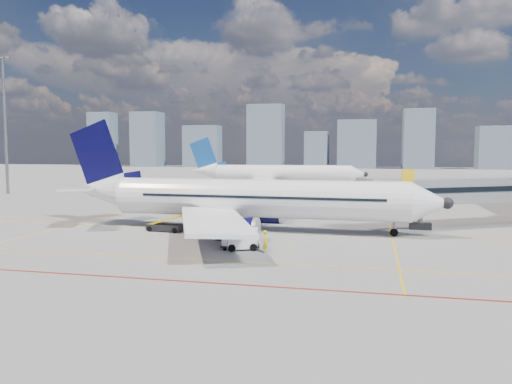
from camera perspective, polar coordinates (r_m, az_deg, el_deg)
ground at (r=43.29m, az=-3.29°, el=-6.09°), size 420.00×420.00×0.00m
apron_markings at (r=39.81m, az=-5.70°, el=-7.07°), size 90.00×35.12×0.01m
jet_bridge at (r=58.98m, az=24.29°, el=0.06°), size 23.55×15.78×6.30m
floodlight_mast_nw at (r=105.11m, az=-26.76°, el=7.25°), size 3.20×0.61×25.45m
distant_skyline at (r=230.95m, az=11.21°, el=5.83°), size 257.44×15.83×30.60m
main_aircraft at (r=51.04m, az=-1.74°, el=-0.77°), size 40.23×35.05×11.72m
second_aircraft at (r=104.09m, az=2.18°, el=2.08°), size 37.43×32.59×10.96m
baggage_tug at (r=41.09m, az=-1.85°, el=-5.53°), size 2.76×2.25×1.68m
cargo_dolly at (r=41.38m, az=-1.82°, el=-5.25°), size 3.41×2.02×1.75m
belt_loader at (r=51.11m, az=-10.19°, el=-3.83°), size 5.49×1.89×2.21m
ramp_worker at (r=40.12m, az=1.12°, el=-5.67°), size 0.44×0.66×1.78m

